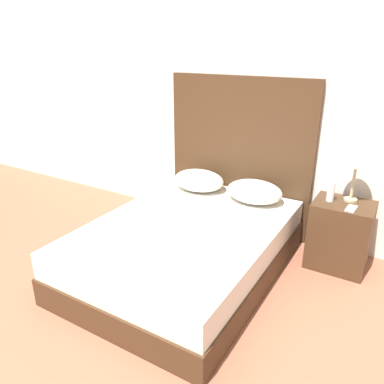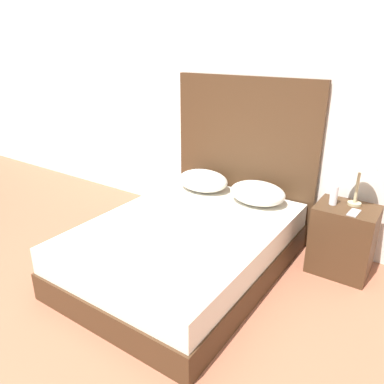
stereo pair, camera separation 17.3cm
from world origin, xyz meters
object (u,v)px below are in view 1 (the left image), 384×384
Objects in this scene: table_lamp at (358,156)px; nightstand at (340,235)px; phone_on_bed at (205,213)px; phone_on_nightstand at (351,209)px; bed at (186,248)px.

nightstand is at bearing -110.09° from table_lamp.
nightstand is 1.21× the size of table_lamp.
phone_on_bed is 1.05× the size of phone_on_nightstand.
nightstand is (1.05, 0.47, -0.15)m from phone_on_bed.
phone_on_bed is 0.28× the size of nightstand.
phone_on_nightstand is at bearing -56.17° from nightstand.
phone_on_bed is 1.19m from phone_on_nightstand.
phone_on_nightstand is (0.07, -0.10, 0.30)m from nightstand.
nightstand is at bearing 123.83° from phone_on_nightstand.
phone_on_bed is at bearing 82.70° from bed.
nightstand is at bearing 24.20° from phone_on_bed.
bed is at bearing -145.94° from nightstand.
table_lamp reaches higher than phone_on_nightstand.
phone_on_nightstand is (0.04, -0.17, -0.38)m from table_lamp.
phone_on_bed is at bearing -153.00° from table_lamp.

